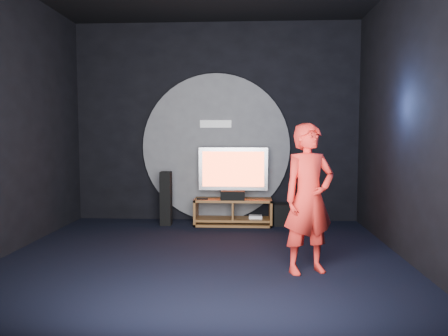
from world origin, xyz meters
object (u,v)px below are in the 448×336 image
Objects in this scene: tv at (233,171)px; tower_speaker_right at (302,196)px; subwoofer at (283,214)px; tower_speaker_left at (166,198)px; media_console at (233,214)px; player at (309,198)px.

tv is 1.30m from tower_speaker_right.
subwoofer is at bearing -144.13° from tower_speaker_right.
tv is 1.23m from tower_speaker_left.
tower_speaker_right is at bearing 8.70° from tower_speaker_left.
tower_speaker_left is (-1.14, -0.06, 0.26)m from media_console.
tower_speaker_left is 1.00× the size of tower_speaker_right.
subwoofer is 0.22× the size of player.
player is at bearing -88.33° from subwoofer.
media_console is 1.44× the size of tower_speaker_left.
tv reaches higher than tower_speaker_right.
player is at bearing -95.37° from tower_speaker_right.
subwoofer is at bearing 3.22° from tower_speaker_left.
subwoofer is (-0.34, -0.24, -0.28)m from tower_speaker_right.
player is (0.07, -2.55, 0.65)m from subwoofer.
player reaches higher than media_console.
tower_speaker_left reaches higher than media_console.
tower_speaker_left is at bearing -176.78° from subwoofer.
tv is at bearing -168.90° from tower_speaker_right.
tv is 1.13m from subwoofer.
media_console is 2.73m from player.
subwoofer is 2.63m from player.
subwoofer is (0.85, -0.01, -0.74)m from tv.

